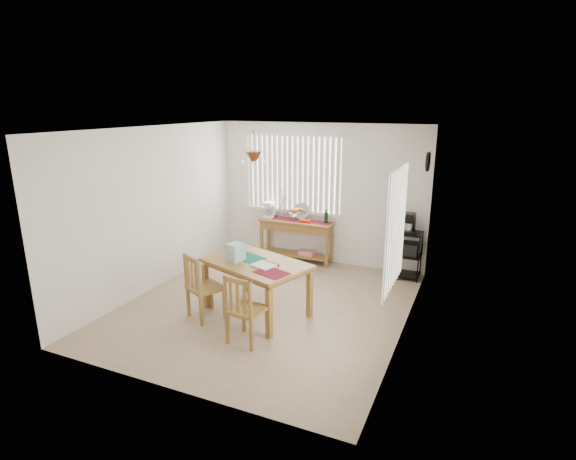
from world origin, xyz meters
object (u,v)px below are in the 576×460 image
at_px(dining_table, 256,268).
at_px(sideboard, 297,231).
at_px(chair_right, 245,310).
at_px(chair_left, 203,287).
at_px(cart_items, 409,223).
at_px(wire_cart, 407,250).

bearing_deg(dining_table, sideboard, 98.32).
distance_m(sideboard, chair_right, 3.17).
height_order(dining_table, chair_right, chair_right).
relative_size(sideboard, chair_left, 1.51).
xyz_separation_m(dining_table, chair_left, (-0.60, -0.46, -0.22)).
bearing_deg(dining_table, chair_right, -71.63).
bearing_deg(dining_table, cart_items, 52.45).
relative_size(wire_cart, dining_table, 0.49).
xyz_separation_m(wire_cart, chair_left, (-2.34, -2.71, -0.03)).
xyz_separation_m(sideboard, dining_table, (0.33, -2.28, 0.09)).
bearing_deg(cart_items, wire_cart, -90.00).
xyz_separation_m(cart_items, chair_left, (-2.34, -2.72, -0.52)).
xyz_separation_m(sideboard, chair_right, (0.61, -3.11, -0.15)).
xyz_separation_m(wire_cart, dining_table, (-1.74, -2.25, 0.19)).
bearing_deg(chair_right, chair_left, 157.40).
relative_size(sideboard, cart_items, 4.19).
bearing_deg(sideboard, chair_left, -95.53).
height_order(sideboard, chair_left, chair_left).
xyz_separation_m(sideboard, cart_items, (2.07, -0.02, 0.38)).
bearing_deg(chair_left, wire_cart, 49.24).
bearing_deg(chair_right, wire_cart, 64.52).
distance_m(wire_cart, chair_right, 3.41).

